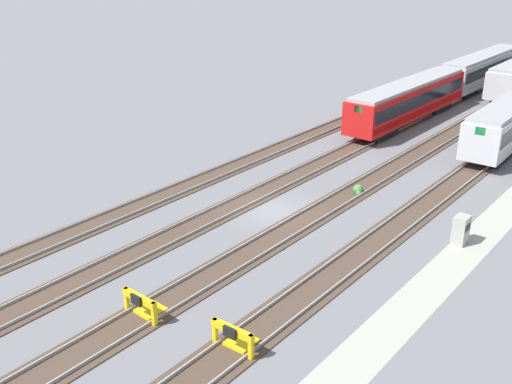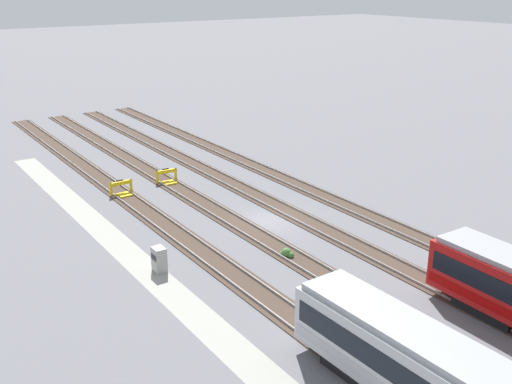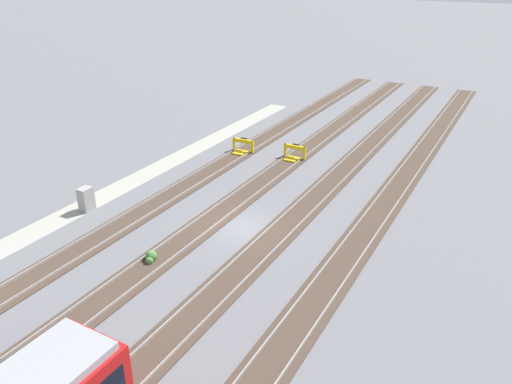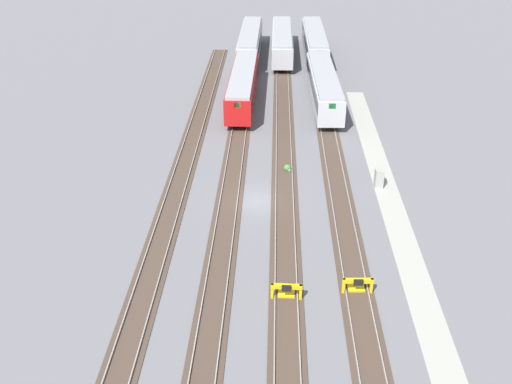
# 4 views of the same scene
# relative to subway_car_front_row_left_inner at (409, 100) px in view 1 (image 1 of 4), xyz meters

# --- Properties ---
(ground_plane) EXTENTS (400.00, 400.00, 0.00)m
(ground_plane) POSITION_rel_subway_car_front_row_left_inner_xyz_m (-23.08, -2.34, -2.04)
(ground_plane) COLOR slate
(service_walkway) EXTENTS (54.00, 2.00, 0.01)m
(service_walkway) POSITION_rel_subway_car_front_row_left_inner_xyz_m (-23.08, -13.34, -2.04)
(service_walkway) COLOR #9E9E93
(service_walkway) RESTS_ON ground
(rail_track_nearest) EXTENTS (90.00, 2.23, 0.21)m
(rail_track_nearest) POSITION_rel_subway_car_front_row_left_inner_xyz_m (-23.08, -9.21, -2.00)
(rail_track_nearest) COLOR #47382D
(rail_track_nearest) RESTS_ON ground
(rail_track_near_inner) EXTENTS (90.00, 2.24, 0.21)m
(rail_track_near_inner) POSITION_rel_subway_car_front_row_left_inner_xyz_m (-23.08, -4.63, -2.00)
(rail_track_near_inner) COLOR #47382D
(rail_track_near_inner) RESTS_ON ground
(rail_track_middle) EXTENTS (90.00, 2.24, 0.21)m
(rail_track_middle) POSITION_rel_subway_car_front_row_left_inner_xyz_m (-23.08, -0.04, -2.00)
(rail_track_middle) COLOR #47382D
(rail_track_middle) RESTS_ON ground
(rail_track_far_inner) EXTENTS (90.00, 2.23, 0.21)m
(rail_track_far_inner) POSITION_rel_subway_car_front_row_left_inner_xyz_m (-23.08, 4.54, -2.00)
(rail_track_far_inner) COLOR #47382D
(rail_track_far_inner) RESTS_ON ground
(subway_car_front_row_left_inner) EXTENTS (18.03, 3.05, 3.70)m
(subway_car_front_row_left_inner) POSITION_rel_subway_car_front_row_left_inner_xyz_m (0.00, 0.00, 0.00)
(subway_car_front_row_left_inner) COLOR #B71414
(subway_car_front_row_left_inner) RESTS_ON ground
(subway_car_front_row_rightmost) EXTENTS (18.03, 3.01, 3.70)m
(subway_car_front_row_rightmost) POSITION_rel_subway_car_front_row_left_inner_xyz_m (18.83, -0.03, 0.00)
(subway_car_front_row_rightmost) COLOR #B7BABF
(subway_car_front_row_rightmost) RESTS_ON ground
(bumper_stop_nearest_track) EXTENTS (1.37, 2.01, 1.22)m
(bumper_stop_nearest_track) POSITION_rel_subway_car_front_row_left_inner_xyz_m (-34.64, -9.20, -1.53)
(bumper_stop_nearest_track) COLOR gold
(bumper_stop_nearest_track) RESTS_ON ground
(bumper_stop_near_inner_track) EXTENTS (1.36, 2.01, 1.22)m
(bumper_stop_near_inner_track) POSITION_rel_subway_car_front_row_left_inner_xyz_m (-35.39, -4.63, -1.53)
(bumper_stop_near_inner_track) COLOR gold
(bumper_stop_near_inner_track) RESTS_ON ground
(electrical_cabinet) EXTENTS (0.90, 0.73, 1.60)m
(electrical_cabinet) POSITION_rel_subway_car_front_row_left_inner_xyz_m (-20.21, -12.71, -1.24)
(electrical_cabinet) COLOR #9E9E99
(electrical_cabinet) RESTS_ON ground
(weed_clump) EXTENTS (0.92, 0.70, 0.64)m
(weed_clump) POSITION_rel_subway_car_front_row_left_inner_xyz_m (-17.41, -4.92, -1.80)
(weed_clump) COLOR #4C7F3D
(weed_clump) RESTS_ON ground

